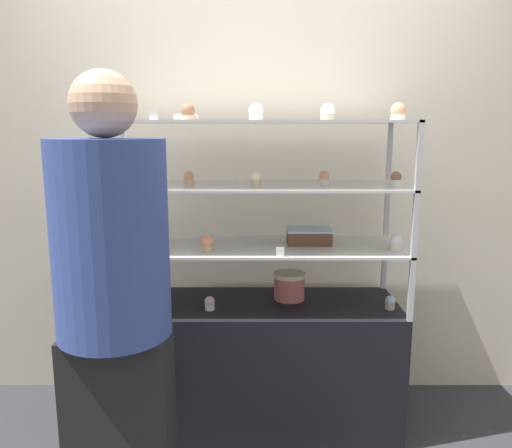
# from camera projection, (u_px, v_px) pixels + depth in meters

# --- Properties ---
(ground_plane) EXTENTS (20.00, 20.00, 0.00)m
(ground_plane) POSITION_uv_depth(u_px,v_px,m) (256.00, 421.00, 2.63)
(ground_plane) COLOR #2D2D33
(back_wall) EXTENTS (8.00, 0.05, 2.60)m
(back_wall) POSITION_uv_depth(u_px,v_px,m) (256.00, 168.00, 2.79)
(back_wall) COLOR beige
(back_wall) RESTS_ON ground_plane
(display_base) EXTENTS (1.43, 0.51, 0.65)m
(display_base) POSITION_uv_depth(u_px,v_px,m) (256.00, 363.00, 2.57)
(display_base) COLOR black
(display_base) RESTS_ON ground_plane
(display_riser_lower) EXTENTS (1.43, 0.51, 0.30)m
(display_riser_lower) POSITION_uv_depth(u_px,v_px,m) (256.00, 248.00, 2.46)
(display_riser_lower) COLOR #B7B7BC
(display_riser_lower) RESTS_ON display_base
(display_riser_middle) EXTENTS (1.43, 0.51, 0.30)m
(display_riser_middle) POSITION_uv_depth(u_px,v_px,m) (256.00, 188.00, 2.40)
(display_riser_middle) COLOR #B7B7BC
(display_riser_middle) RESTS_ON display_riser_lower
(display_riser_upper) EXTENTS (1.43, 0.51, 0.30)m
(display_riser_upper) POSITION_uv_depth(u_px,v_px,m) (256.00, 124.00, 2.35)
(display_riser_upper) COLOR #B7B7BC
(display_riser_upper) RESTS_ON display_riser_middle
(layer_cake_centerpiece) EXTENTS (0.16, 0.16, 0.14)m
(layer_cake_centerpiece) POSITION_uv_depth(u_px,v_px,m) (289.00, 286.00, 2.56)
(layer_cake_centerpiece) COLOR #C66660
(layer_cake_centerpiece) RESTS_ON display_base
(sheet_cake_frosted) EXTENTS (0.22, 0.16, 0.07)m
(sheet_cake_frosted) POSITION_uv_depth(u_px,v_px,m) (309.00, 236.00, 2.49)
(sheet_cake_frosted) COLOR brown
(sheet_cake_frosted) RESTS_ON display_riser_lower
(cupcake_0) EXTENTS (0.05, 0.05, 0.07)m
(cupcake_0) POSITION_uv_depth(u_px,v_px,m) (121.00, 300.00, 2.46)
(cupcake_0) COLOR beige
(cupcake_0) RESTS_ON display_base
(cupcake_1) EXTENTS (0.05, 0.05, 0.07)m
(cupcake_1) POSITION_uv_depth(u_px,v_px,m) (210.00, 303.00, 2.41)
(cupcake_1) COLOR white
(cupcake_1) RESTS_ON display_base
(cupcake_2) EXTENTS (0.05, 0.05, 0.07)m
(cupcake_2) POSITION_uv_depth(u_px,v_px,m) (390.00, 303.00, 2.42)
(cupcake_2) COLOR #CCB28C
(cupcake_2) RESTS_ON display_base
(price_tag_0) EXTENTS (0.04, 0.00, 0.04)m
(price_tag_0) POSITION_uv_depth(u_px,v_px,m) (163.00, 316.00, 2.28)
(price_tag_0) COLOR white
(price_tag_0) RESTS_ON display_base
(cupcake_3) EXTENTS (0.06, 0.06, 0.08)m
(cupcake_3) POSITION_uv_depth(u_px,v_px,m) (122.00, 241.00, 2.38)
(cupcake_3) COLOR white
(cupcake_3) RESTS_ON display_riser_lower
(cupcake_4) EXTENTS (0.06, 0.06, 0.08)m
(cupcake_4) POSITION_uv_depth(u_px,v_px,m) (207.00, 243.00, 2.33)
(cupcake_4) COLOR #CCB28C
(cupcake_4) RESTS_ON display_riser_lower
(cupcake_5) EXTENTS (0.06, 0.06, 0.08)m
(cupcake_5) POSITION_uv_depth(u_px,v_px,m) (396.00, 243.00, 2.34)
(cupcake_5) COLOR beige
(cupcake_5) RESTS_ON display_riser_lower
(price_tag_1) EXTENTS (0.04, 0.00, 0.04)m
(price_tag_1) POSITION_uv_depth(u_px,v_px,m) (280.00, 252.00, 2.22)
(price_tag_1) COLOR white
(price_tag_1) RESTS_ON display_riser_lower
(cupcake_6) EXTENTS (0.05, 0.05, 0.07)m
(cupcake_6) POSITION_uv_depth(u_px,v_px,m) (117.00, 179.00, 2.33)
(cupcake_6) COLOR #CCB28C
(cupcake_6) RESTS_ON display_riser_middle
(cupcake_7) EXTENTS (0.05, 0.05, 0.07)m
(cupcake_7) POSITION_uv_depth(u_px,v_px,m) (189.00, 179.00, 2.34)
(cupcake_7) COLOR #CCB28C
(cupcake_7) RESTS_ON display_riser_middle
(cupcake_8) EXTENTS (0.05, 0.05, 0.07)m
(cupcake_8) POSITION_uv_depth(u_px,v_px,m) (255.00, 179.00, 2.30)
(cupcake_8) COLOR #CCB28C
(cupcake_8) RESTS_ON display_riser_middle
(cupcake_9) EXTENTS (0.05, 0.05, 0.07)m
(cupcake_9) POSITION_uv_depth(u_px,v_px,m) (324.00, 178.00, 2.36)
(cupcake_9) COLOR beige
(cupcake_9) RESTS_ON display_riser_middle
(cupcake_10) EXTENTS (0.05, 0.05, 0.07)m
(cupcake_10) POSITION_uv_depth(u_px,v_px,m) (396.00, 179.00, 2.32)
(cupcake_10) COLOR white
(cupcake_10) RESTS_ON display_riser_middle
(price_tag_2) EXTENTS (0.04, 0.00, 0.04)m
(price_tag_2) POSITION_uv_depth(u_px,v_px,m) (160.00, 185.00, 2.17)
(price_tag_2) COLOR white
(price_tag_2) RESTS_ON display_riser_middle
(cupcake_11) EXTENTS (0.07, 0.07, 0.08)m
(cupcake_11) POSITION_uv_depth(u_px,v_px,m) (112.00, 112.00, 2.23)
(cupcake_11) COLOR white
(cupcake_11) RESTS_ON display_riser_upper
(cupcake_12) EXTENTS (0.07, 0.07, 0.08)m
(cupcake_12) POSITION_uv_depth(u_px,v_px,m) (188.00, 113.00, 2.29)
(cupcake_12) COLOR #CCB28C
(cupcake_12) RESTS_ON display_riser_upper
(cupcake_13) EXTENTS (0.07, 0.07, 0.08)m
(cupcake_13) POSITION_uv_depth(u_px,v_px,m) (257.00, 113.00, 2.28)
(cupcake_13) COLOR white
(cupcake_13) RESTS_ON display_riser_upper
(cupcake_14) EXTENTS (0.07, 0.07, 0.08)m
(cupcake_14) POSITION_uv_depth(u_px,v_px,m) (328.00, 112.00, 2.27)
(cupcake_14) COLOR #CCB28C
(cupcake_14) RESTS_ON display_riser_upper
(cupcake_15) EXTENTS (0.07, 0.07, 0.08)m
(cupcake_15) POSITION_uv_depth(u_px,v_px,m) (398.00, 112.00, 2.22)
(cupcake_15) COLOR white
(cupcake_15) RESTS_ON display_riser_upper
(price_tag_3) EXTENTS (0.04, 0.00, 0.04)m
(price_tag_3) POSITION_uv_depth(u_px,v_px,m) (153.00, 114.00, 2.11)
(price_tag_3) COLOR white
(price_tag_3) RESTS_ON display_riser_upper
(donut_glazed) EXTENTS (0.12, 0.12, 0.03)m
(donut_glazed) POSITION_uv_depth(u_px,v_px,m) (186.00, 117.00, 2.35)
(donut_glazed) COLOR #EFB2BC
(donut_glazed) RESTS_ON display_riser_upper
(customer_figure) EXTENTS (0.40, 0.40, 1.71)m
(customer_figure) POSITION_uv_depth(u_px,v_px,m) (114.00, 302.00, 1.76)
(customer_figure) COLOR black
(customer_figure) RESTS_ON ground_plane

